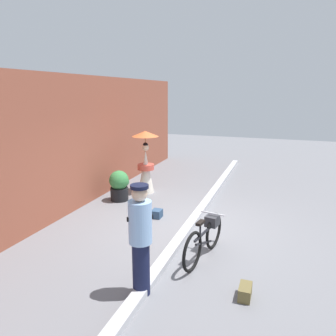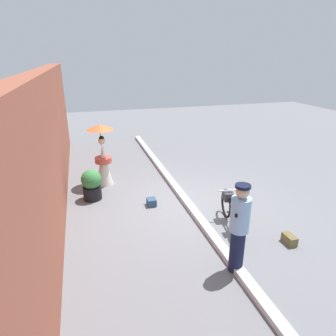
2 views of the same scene
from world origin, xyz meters
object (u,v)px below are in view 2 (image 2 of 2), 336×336
(bicycle_near_officer, at_px, (232,210))
(backpack_on_pavement, at_px, (290,239))
(backpack_spare, at_px, (152,202))
(potted_plant_by_door, at_px, (92,184))
(person_officer, at_px, (239,227))
(person_with_parasol, at_px, (103,155))

(bicycle_near_officer, distance_m, backpack_on_pavement, 1.34)
(bicycle_near_officer, relative_size, backpack_spare, 6.33)
(backpack_on_pavement, bearing_deg, potted_plant_by_door, 49.27)
(backpack_spare, bearing_deg, backpack_on_pavement, -135.95)
(bicycle_near_officer, relative_size, potted_plant_by_door, 1.93)
(backpack_spare, bearing_deg, potted_plant_by_door, 59.90)
(person_officer, bearing_deg, backpack_spare, 17.14)
(potted_plant_by_door, xyz_separation_m, backpack_spare, (-0.84, -1.46, -0.34))
(person_officer, xyz_separation_m, potted_plant_by_door, (3.71, 2.34, -0.47))
(backpack_on_pavement, xyz_separation_m, backpack_spare, (2.45, 2.37, -0.00))
(potted_plant_by_door, height_order, backpack_on_pavement, potted_plant_by_door)
(potted_plant_by_door, bearing_deg, bicycle_near_officer, -127.74)
(person_officer, xyz_separation_m, person_with_parasol, (4.63, 1.94, 0.01))
(bicycle_near_officer, relative_size, backpack_on_pavement, 4.99)
(person_officer, height_order, backpack_spare, person_officer)
(bicycle_near_officer, distance_m, person_officer, 1.63)
(backpack_on_pavement, relative_size, backpack_spare, 1.27)
(bicycle_near_officer, bearing_deg, person_officer, 155.55)
(person_officer, height_order, potted_plant_by_door, person_officer)
(person_officer, distance_m, backpack_spare, 3.11)
(backpack_on_pavement, bearing_deg, person_officer, 105.69)
(backpack_on_pavement, bearing_deg, backpack_spare, 44.05)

